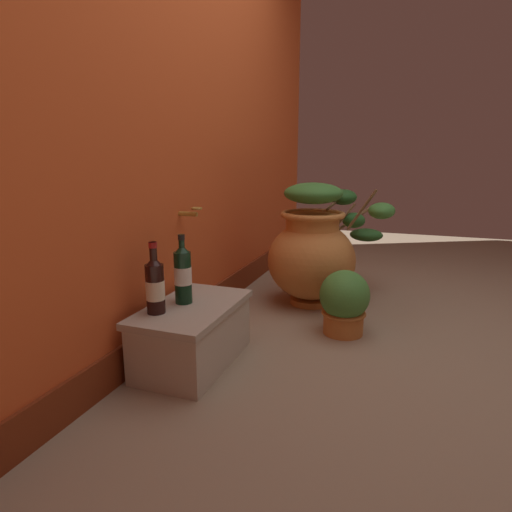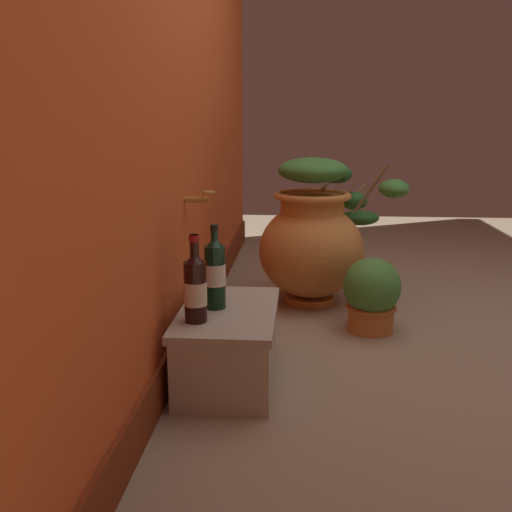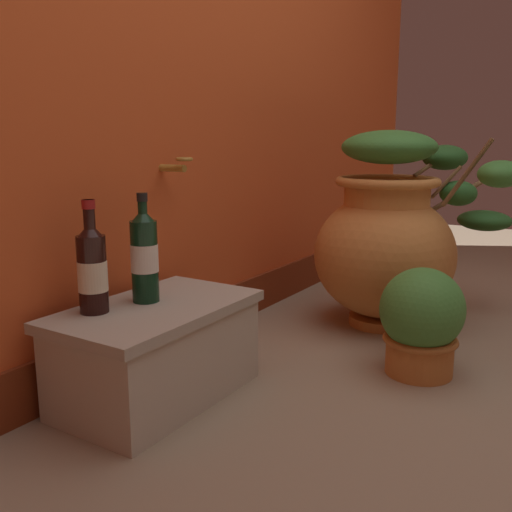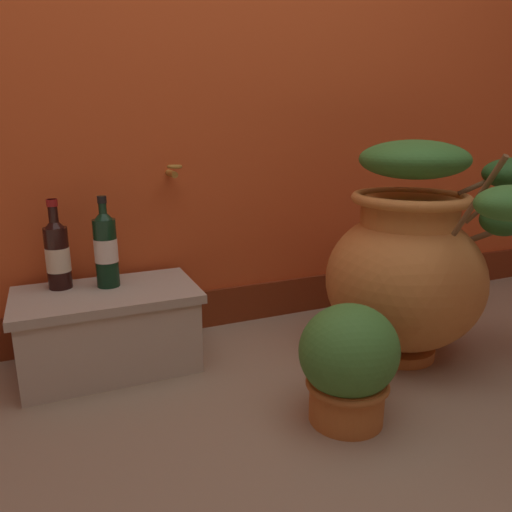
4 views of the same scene
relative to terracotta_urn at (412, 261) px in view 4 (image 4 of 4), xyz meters
The scene contains 7 objects.
ground_plane 0.86m from the terracotta_urn, 135.26° to the right, with size 7.00×7.00×0.00m, color gray.
back_wall 1.26m from the terracotta_urn, 130.41° to the left, with size 4.40×0.33×2.60m.
terracotta_urn is the anchor object (origin of this frame).
stone_ledge 1.09m from the terracotta_urn, 161.45° to the left, with size 0.61×0.36×0.28m.
wine_bottle_left 1.23m from the terracotta_urn, 159.27° to the left, with size 0.08×0.08×0.31m.
wine_bottle_middle 1.07m from the terracotta_urn, 158.64° to the left, with size 0.08×0.08×0.32m.
potted_shrub 0.54m from the terracotta_urn, 148.82° to the right, with size 0.29×0.27×0.35m.
Camera 4 is at (-0.61, -0.74, 0.82)m, focal length 33.82 mm.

